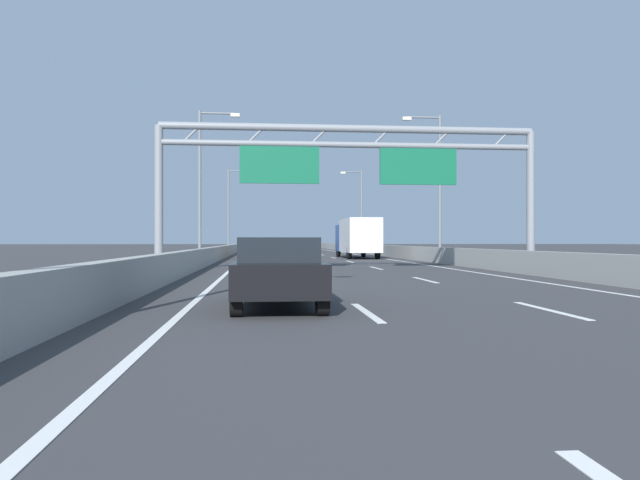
{
  "coord_description": "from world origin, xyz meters",
  "views": [
    {
      "loc": [
        -3.75,
        1.31,
        1.36
      ],
      "look_at": [
        1.08,
        52.07,
        1.41
      ],
      "focal_mm": 33.69,
      "sensor_mm": 36.0,
      "label": 1
    }
  ],
  "objects_px": {
    "orange_car": "(264,248)",
    "white_car": "(263,244)",
    "streetlamp_left_far": "(230,205)",
    "silver_car": "(288,245)",
    "streetlamp_left_mid": "(203,176)",
    "sign_gantry": "(350,160)",
    "blue_car": "(308,244)",
    "streetlamp_right_mid": "(436,178)",
    "red_car": "(295,246)",
    "box_truck": "(358,236)",
    "yellow_car": "(263,249)",
    "streetlamp_right_far": "(360,206)",
    "black_car": "(278,271)"
  },
  "relations": [
    {
      "from": "streetlamp_left_far",
      "to": "orange_car",
      "type": "xyz_separation_m",
      "value": [
        3.8,
        -17.1,
        -4.65
      ]
    },
    {
      "from": "orange_car",
      "to": "yellow_car",
      "type": "height_order",
      "value": "orange_car"
    },
    {
      "from": "streetlamp_right_mid",
      "to": "silver_car",
      "type": "xyz_separation_m",
      "value": [
        -7.7,
        47.56,
        -4.63
      ]
    },
    {
      "from": "black_car",
      "to": "white_car",
      "type": "distance_m",
      "value": 93.28
    },
    {
      "from": "streetlamp_left_mid",
      "to": "streetlamp_left_far",
      "type": "height_order",
      "value": "same"
    },
    {
      "from": "streetlamp_right_far",
      "to": "white_car",
      "type": "distance_m",
      "value": 38.43
    },
    {
      "from": "streetlamp_left_mid",
      "to": "silver_car",
      "type": "height_order",
      "value": "streetlamp_left_mid"
    },
    {
      "from": "streetlamp_right_far",
      "to": "orange_car",
      "type": "bearing_deg",
      "value": -123.07
    },
    {
      "from": "white_car",
      "to": "box_truck",
      "type": "distance_m",
      "value": 59.87
    },
    {
      "from": "red_car",
      "to": "silver_car",
      "type": "relative_size",
      "value": 0.99
    },
    {
      "from": "sign_gantry",
      "to": "box_truck",
      "type": "distance_m",
      "value": 21.08
    },
    {
      "from": "orange_car",
      "to": "white_car",
      "type": "relative_size",
      "value": 1.07
    },
    {
      "from": "black_car",
      "to": "blue_car",
      "type": "bearing_deg",
      "value": 85.32
    },
    {
      "from": "red_car",
      "to": "orange_car",
      "type": "distance_m",
      "value": 22.82
    },
    {
      "from": "blue_car",
      "to": "box_truck",
      "type": "xyz_separation_m",
      "value": [
        -0.27,
        -55.32,
        0.94
      ]
    },
    {
      "from": "box_truck",
      "to": "yellow_car",
      "type": "bearing_deg",
      "value": -171.91
    },
    {
      "from": "streetlamp_left_mid",
      "to": "streetlamp_right_mid",
      "type": "relative_size",
      "value": 1.0
    },
    {
      "from": "streetlamp_left_far",
      "to": "blue_car",
      "type": "distance_m",
      "value": 34.6
    },
    {
      "from": "streetlamp_right_mid",
      "to": "orange_car",
      "type": "xyz_separation_m",
      "value": [
        -11.14,
        13.99,
        -4.65
      ]
    },
    {
      "from": "streetlamp_left_mid",
      "to": "red_car",
      "type": "xyz_separation_m",
      "value": [
        7.67,
        36.47,
        -4.67
      ]
    },
    {
      "from": "sign_gantry",
      "to": "white_car",
      "type": "height_order",
      "value": "sign_gantry"
    },
    {
      "from": "streetlamp_left_far",
      "to": "red_car",
      "type": "bearing_deg",
      "value": 35.07
    },
    {
      "from": "streetlamp_left_mid",
      "to": "white_car",
      "type": "height_order",
      "value": "streetlamp_left_mid"
    },
    {
      "from": "streetlamp_left_far",
      "to": "black_car",
      "type": "distance_m",
      "value": 57.15
    },
    {
      "from": "white_car",
      "to": "blue_car",
      "type": "bearing_deg",
      "value": -28.3
    },
    {
      "from": "sign_gantry",
      "to": "streetlamp_right_far",
      "type": "bearing_deg",
      "value": 80.25
    },
    {
      "from": "white_car",
      "to": "box_truck",
      "type": "bearing_deg",
      "value": -82.97
    },
    {
      "from": "red_car",
      "to": "silver_car",
      "type": "bearing_deg",
      "value": 92.27
    },
    {
      "from": "streetlamp_left_mid",
      "to": "streetlamp_right_mid",
      "type": "bearing_deg",
      "value": 0.0
    },
    {
      "from": "blue_car",
      "to": "streetlamp_left_far",
      "type": "bearing_deg",
      "value": -109.27
    },
    {
      "from": "sign_gantry",
      "to": "streetlamp_right_far",
      "type": "distance_m",
      "value": 44.13
    },
    {
      "from": "streetlamp_left_far",
      "to": "box_truck",
      "type": "distance_m",
      "value": 25.75
    },
    {
      "from": "streetlamp_right_mid",
      "to": "yellow_car",
      "type": "relative_size",
      "value": 2.29
    },
    {
      "from": "streetlamp_left_far",
      "to": "red_car",
      "type": "height_order",
      "value": "streetlamp_left_far"
    },
    {
      "from": "streetlamp_right_mid",
      "to": "white_car",
      "type": "relative_size",
      "value": 2.18
    },
    {
      "from": "blue_car",
      "to": "white_car",
      "type": "relative_size",
      "value": 0.95
    },
    {
      "from": "streetlamp_right_mid",
      "to": "streetlamp_left_far",
      "type": "height_order",
      "value": "same"
    },
    {
      "from": "silver_car",
      "to": "orange_car",
      "type": "xyz_separation_m",
      "value": [
        -3.43,
        -33.57,
        -0.03
      ]
    },
    {
      "from": "streetlamp_right_mid",
      "to": "black_car",
      "type": "bearing_deg",
      "value": -112.98
    },
    {
      "from": "sign_gantry",
      "to": "streetlamp_left_far",
      "type": "xyz_separation_m",
      "value": [
        -7.46,
        43.49,
        0.57
      ]
    },
    {
      "from": "streetlamp_left_mid",
      "to": "streetlamp_left_far",
      "type": "xyz_separation_m",
      "value": [
        0.0,
        31.09,
        0.0
      ]
    },
    {
      "from": "streetlamp_left_mid",
      "to": "orange_car",
      "type": "height_order",
      "value": "streetlamp_left_mid"
    },
    {
      "from": "sign_gantry",
      "to": "streetlamp_left_mid",
      "type": "xyz_separation_m",
      "value": [
        -7.46,
        12.4,
        0.57
      ]
    },
    {
      "from": "streetlamp_left_mid",
      "to": "blue_car",
      "type": "xyz_separation_m",
      "value": [
        11.31,
        63.45,
        -4.66
      ]
    },
    {
      "from": "sign_gantry",
      "to": "streetlamp_left_far",
      "type": "relative_size",
      "value": 1.74
    },
    {
      "from": "streetlamp_left_far",
      "to": "sign_gantry",
      "type": "bearing_deg",
      "value": -80.27
    },
    {
      "from": "sign_gantry",
      "to": "streetlamp_left_far",
      "type": "distance_m",
      "value": 44.13
    },
    {
      "from": "streetlamp_right_far",
      "to": "box_truck",
      "type": "height_order",
      "value": "streetlamp_right_far"
    },
    {
      "from": "streetlamp_left_far",
      "to": "silver_car",
      "type": "bearing_deg",
      "value": 66.3
    },
    {
      "from": "streetlamp_right_far",
      "to": "yellow_car",
      "type": "distance_m",
      "value": 26.91
    }
  ]
}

